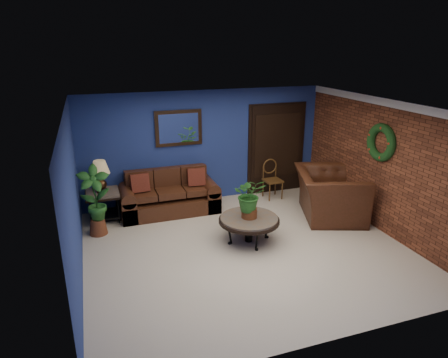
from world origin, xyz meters
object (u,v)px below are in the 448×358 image
object	(u,v)px
sofa	(169,198)
armchair	(330,194)
end_table	(103,198)
side_chair	(272,176)
coffee_table	(249,220)
table_lamp	(100,173)

from	to	relation	value
sofa	armchair	world-z (taller)	armchair
end_table	side_chair	world-z (taller)	side_chair
sofa	side_chair	xyz separation A→B (m)	(2.44, 0.04, 0.21)
sofa	armchair	bearing A→B (deg)	-23.41
end_table	armchair	size ratio (longest dim) A/B	0.45
coffee_table	table_lamp	world-z (taller)	table_lamp
sofa	side_chair	bearing A→B (deg)	0.93
table_lamp	armchair	distance (m)	4.67
sofa	armchair	size ratio (longest dim) A/B	1.37
end_table	sofa	bearing A→B (deg)	1.16
table_lamp	armchair	world-z (taller)	table_lamp
sofa	coffee_table	xyz separation A→B (m)	(1.10, -1.84, 0.11)
end_table	table_lamp	xyz separation A→B (m)	(-0.00, 0.00, 0.55)
coffee_table	armchair	world-z (taller)	armchair
sofa	end_table	distance (m)	1.36
sofa	end_table	xyz separation A→B (m)	(-1.35, -0.03, 0.17)
coffee_table	end_table	xyz separation A→B (m)	(-2.45, 1.82, 0.06)
coffee_table	armchair	distance (m)	2.06
end_table	armchair	world-z (taller)	armchair
coffee_table	end_table	size ratio (longest dim) A/B	1.64
table_lamp	end_table	bearing A→B (deg)	-45.00
end_table	table_lamp	distance (m)	0.55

